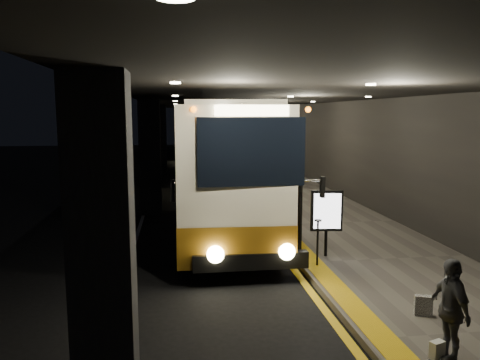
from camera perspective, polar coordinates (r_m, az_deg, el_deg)
ground at (r=14.72m, az=-5.59°, el=-7.14°), size 90.00×90.00×0.00m
lane_line_white at (r=19.62m, az=-11.44°, el=-3.40°), size 0.12×50.00×0.01m
kerb_stripe_yellow at (r=19.78m, az=0.66°, el=-3.14°), size 0.18×50.00×0.01m
sidewalk at (r=20.26m, az=7.40°, el=-2.74°), size 4.50×50.00×0.15m
tactile_strip at (r=19.83m, az=2.09°, el=-2.67°), size 0.50×50.00×0.01m
terminal_wall at (r=20.63m, az=13.62°, el=5.48°), size 0.10×50.00×6.00m
support_columns at (r=18.29m, az=-10.89°, el=2.75°), size 0.80×24.80×4.40m
canopy at (r=19.44m, az=1.12°, el=10.28°), size 9.00×50.00×0.40m
coach_main at (r=16.49m, az=-2.14°, el=1.43°), size 3.28×13.10×4.05m
coach_second at (r=30.79m, az=-4.74°, el=4.47°), size 2.93×12.83×4.02m
coach_third at (r=45.08m, az=-6.07°, el=5.42°), size 2.53×11.88×3.73m
passenger_boarding at (r=15.65m, az=5.86°, el=-2.53°), size 0.50×0.67×1.67m
passenger_waiting_grey at (r=7.96m, az=24.21°, el=-14.16°), size 0.48×0.93×1.58m
bag_polka at (r=9.57m, az=21.45°, el=-14.07°), size 0.34×0.23×0.38m
bag_plain at (r=8.15m, az=22.89°, el=-18.54°), size 0.25×0.20×0.28m
info_sign at (r=12.35m, az=10.52°, el=-3.87°), size 0.83×0.21×1.75m
stanchion_post at (r=11.68m, az=9.43°, el=-7.60°), size 0.05×0.05×1.14m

